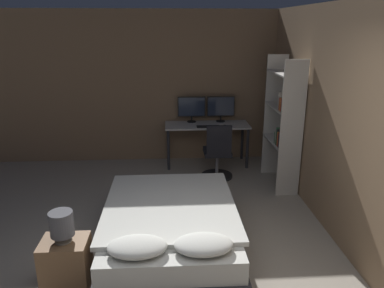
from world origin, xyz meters
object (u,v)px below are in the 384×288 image
(bed, at_px, (170,228))
(office_chair, at_px, (218,157))
(desk, at_px, (207,129))
(keyboard, at_px, (208,126))
(bedside_lamp, at_px, (62,224))
(monitor_left, at_px, (192,108))
(monitor_right, at_px, (221,107))
(nightstand, at_px, (67,265))
(bookshelf, at_px, (285,120))
(computer_mouse, at_px, (225,126))

(bed, bearing_deg, office_chair, 68.58)
(desk, bearing_deg, keyboard, -90.00)
(bedside_lamp, xyz_separation_m, office_chair, (1.78, 2.63, -0.32))
(bed, relative_size, monitor_left, 4.11)
(keyboard, bearing_deg, monitor_left, 125.26)
(monitor_right, bearing_deg, monitor_left, 180.00)
(nightstand, bearing_deg, office_chair, 55.89)
(monitor_right, bearing_deg, bookshelf, -56.98)
(monitor_left, bearing_deg, computer_mouse, -34.17)
(monitor_left, bearing_deg, desk, -35.51)
(nightstand, relative_size, bedside_lamp, 1.76)
(monitor_left, distance_m, bookshelf, 1.81)
(nightstand, xyz_separation_m, monitor_right, (1.94, 3.49, 0.75))
(monitor_right, bearing_deg, computer_mouse, -86.61)
(nightstand, relative_size, monitor_left, 1.05)
(monitor_left, relative_size, keyboard, 1.25)
(office_chair, relative_size, bookshelf, 0.47)
(keyboard, xyz_separation_m, bookshelf, (1.06, -0.85, 0.31))
(keyboard, bearing_deg, monitor_right, 54.74)
(office_chair, bearing_deg, keyboard, 102.74)
(desk, bearing_deg, computer_mouse, -32.89)
(desk, height_order, keyboard, keyboard)
(monitor_right, xyz_separation_m, computer_mouse, (0.02, -0.38, -0.24))
(monitor_right, distance_m, office_chair, 1.08)
(bedside_lamp, height_order, computer_mouse, bedside_lamp)
(monitor_right, relative_size, bookshelf, 0.25)
(monitor_right, relative_size, keyboard, 1.25)
(bed, height_order, monitor_right, monitor_right)
(bedside_lamp, xyz_separation_m, desk, (1.67, 3.30, -0.04))
(keyboard, bearing_deg, computer_mouse, 0.00)
(computer_mouse, distance_m, bookshelf, 1.19)
(bed, height_order, computer_mouse, computer_mouse)
(computer_mouse, distance_m, office_chair, 0.65)
(monitor_left, xyz_separation_m, bookshelf, (1.33, -1.23, 0.06))
(nightstand, height_order, bookshelf, bookshelf)
(monitor_left, bearing_deg, office_chair, -66.42)
(bed, distance_m, nightstand, 1.17)
(bedside_lamp, bearing_deg, keyboard, 61.76)
(keyboard, bearing_deg, office_chair, -77.26)
(computer_mouse, bearing_deg, nightstand, -122.20)
(desk, height_order, monitor_right, monitor_right)
(desk, relative_size, office_chair, 1.58)
(bookshelf, bearing_deg, computer_mouse, 132.32)
(monitor_left, bearing_deg, keyboard, -54.74)
(monitor_left, height_order, bookshelf, bookshelf)
(monitor_left, height_order, monitor_right, same)
(monitor_left, height_order, keyboard, monitor_left)
(nightstand, bearing_deg, bookshelf, 39.58)
(bedside_lamp, bearing_deg, nightstand, 0.00)
(bed, relative_size, computer_mouse, 29.08)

